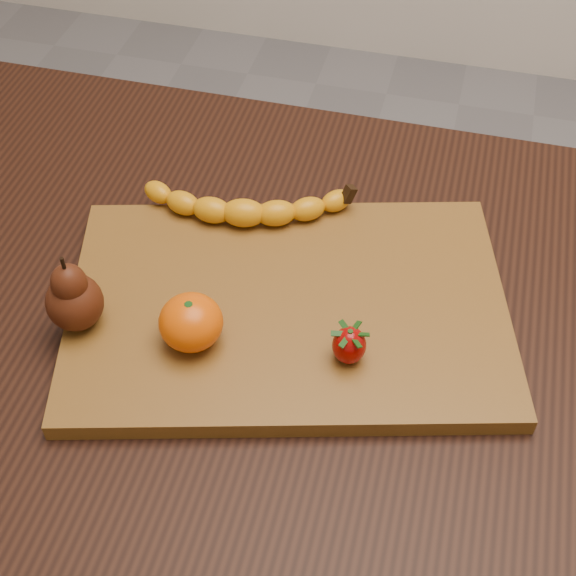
% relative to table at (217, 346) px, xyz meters
% --- Properties ---
extents(ground, '(3.50, 3.50, 0.00)m').
position_rel_table_xyz_m(ground, '(0.00, 0.00, -0.66)').
color(ground, slate).
rests_on(ground, ground).
extents(table, '(1.00, 0.70, 0.76)m').
position_rel_table_xyz_m(table, '(0.00, 0.00, 0.00)').
color(table, black).
rests_on(table, ground).
extents(cutting_board, '(0.51, 0.41, 0.02)m').
position_rel_table_xyz_m(cutting_board, '(0.09, -0.01, 0.11)').
color(cutting_board, brown).
rests_on(cutting_board, table).
extents(banana, '(0.21, 0.09, 0.03)m').
position_rel_table_xyz_m(banana, '(0.01, 0.09, 0.13)').
color(banana, orange).
rests_on(banana, cutting_board).
extents(pear, '(0.07, 0.07, 0.09)m').
position_rel_table_xyz_m(pear, '(-0.11, -0.09, 0.16)').
color(pear, '#471C0B').
rests_on(pear, cutting_board).
extents(mandarin, '(0.08, 0.08, 0.05)m').
position_rel_table_xyz_m(mandarin, '(0.01, -0.08, 0.14)').
color(mandarin, '#E75302').
rests_on(mandarin, cutting_board).
extents(strawberry, '(0.04, 0.04, 0.04)m').
position_rel_table_xyz_m(strawberry, '(0.16, -0.07, 0.14)').
color(strawberry, '#960504').
rests_on(strawberry, cutting_board).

